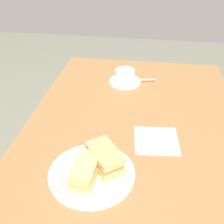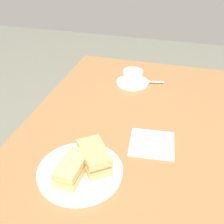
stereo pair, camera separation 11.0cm
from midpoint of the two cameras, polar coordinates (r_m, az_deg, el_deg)
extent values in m
cube|color=brown|center=(1.13, 7.08, -2.22)|extent=(1.11, 0.81, 0.03)
cylinder|color=brown|center=(1.74, 19.90, -4.34)|extent=(0.06, 0.06, 0.68)
cylinder|color=brown|center=(1.78, -1.68, -1.09)|extent=(0.06, 0.06, 0.68)
cylinder|color=white|center=(0.89, -2.74, -11.84)|extent=(0.26, 0.26, 0.01)
cube|color=tan|center=(0.86, -4.14, -12.01)|extent=(0.13, 0.07, 0.02)
cube|color=olive|center=(0.85, -4.19, -11.24)|extent=(0.12, 0.07, 0.01)
cube|color=tan|center=(0.84, -4.23, -10.46)|extent=(0.13, 0.07, 0.02)
cube|color=tan|center=(0.89, 0.07, -9.86)|extent=(0.15, 0.14, 0.02)
cube|color=#BD5645|center=(0.88, 0.07, -9.00)|extent=(0.13, 0.12, 0.01)
cube|color=tan|center=(0.87, 0.07, -8.12)|extent=(0.15, 0.14, 0.02)
cylinder|color=white|center=(1.37, 6.36, 5.78)|extent=(0.15, 0.15, 0.01)
cylinder|color=white|center=(1.36, 6.44, 7.00)|extent=(0.09, 0.09, 0.06)
cylinder|color=#AE7640|center=(1.35, 6.51, 7.90)|extent=(0.08, 0.08, 0.01)
torus|color=white|center=(1.32, 7.24, 6.04)|extent=(0.04, 0.03, 0.04)
cube|color=silver|center=(1.38, 10.90, 5.82)|extent=(0.02, 0.08, 0.00)
ellipsoid|color=silver|center=(1.37, 8.95, 5.96)|extent=(0.02, 0.03, 0.01)
cube|color=white|center=(1.01, 11.03, -6.29)|extent=(0.16, 0.16, 0.00)
camera|label=1|loc=(0.06, -87.14, 1.88)|focal=46.17mm
camera|label=2|loc=(0.06, 92.86, -1.88)|focal=46.17mm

